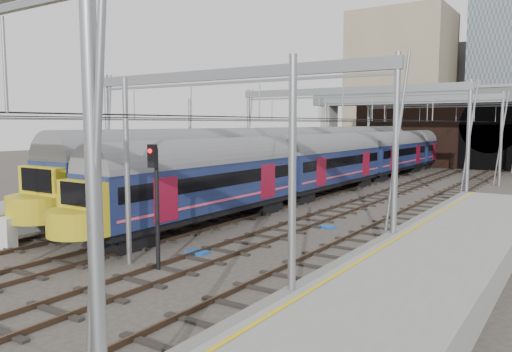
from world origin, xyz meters
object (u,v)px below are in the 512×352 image
Objects in this scene: train_second at (346,151)px; signal_near_centre at (155,191)px; relay_cabinet at (7,233)px; train_main at (366,157)px.

train_second is 35.04m from signal_near_centre.
train_second is at bearing 78.39° from relay_cabinet.
train_main is at bearing -50.09° from train_second.
train_second is at bearing 98.86° from signal_near_centre.
signal_near_centre is (3.46, -29.46, 0.54)m from train_main.
train_main reaches higher than relay_cabinet.
signal_near_centre is (7.46, -34.24, 0.34)m from train_second.
relay_cabinet is (-4.18, -30.70, -1.71)m from train_main.
train_second reaches higher than train_main.
signal_near_centre is 3.45× the size of relay_cabinet.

